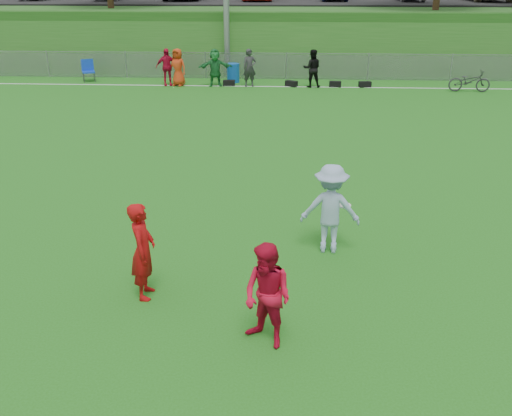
# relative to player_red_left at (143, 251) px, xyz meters

# --- Properties ---
(ground) EXTENTS (120.00, 120.00, 0.00)m
(ground) POSITION_rel_player_red_left_xyz_m (2.19, 0.48, -0.83)
(ground) COLOR #216515
(ground) RESTS_ON ground
(sideline_far) EXTENTS (60.00, 0.10, 0.01)m
(sideline_far) POSITION_rel_player_red_left_xyz_m (2.19, 18.48, -0.83)
(sideline_far) COLOR white
(sideline_far) RESTS_ON ground
(fence) EXTENTS (58.00, 0.06, 1.30)m
(fence) POSITION_rel_player_red_left_xyz_m (2.19, 20.48, -0.18)
(fence) COLOR gray
(fence) RESTS_ON ground
(berm) EXTENTS (120.00, 18.00, 3.00)m
(berm) POSITION_rel_player_red_left_xyz_m (2.19, 31.48, 0.67)
(berm) COLOR #1D5417
(berm) RESTS_ON ground
(parking_lot) EXTENTS (120.00, 12.00, 0.10)m
(parking_lot) POSITION_rel_player_red_left_xyz_m (2.19, 33.48, 2.22)
(parking_lot) COLOR black
(parking_lot) RESTS_ON berm
(spectator_row) EXTENTS (7.69, 0.80, 1.69)m
(spectator_row) POSITION_rel_player_red_left_xyz_m (-0.65, 18.48, 0.02)
(spectator_row) COLOR #B50C2C
(spectator_row) RESTS_ON ground
(gear_bags) EXTENTS (6.89, 0.54, 0.26)m
(gear_bags) POSITION_rel_player_red_left_xyz_m (3.08, 18.58, -0.70)
(gear_bags) COLOR black
(gear_bags) RESTS_ON ground
(player_red_left) EXTENTS (0.43, 0.63, 1.66)m
(player_red_left) POSITION_rel_player_red_left_xyz_m (0.00, 0.00, 0.00)
(player_red_left) COLOR #A20B0C
(player_red_left) RESTS_ON ground
(player_red_center) EXTENTS (0.98, 0.94, 1.58)m
(player_red_center) POSITION_rel_player_red_left_xyz_m (2.07, -1.21, -0.04)
(player_red_center) COLOR red
(player_red_center) RESTS_ON ground
(player_blue) EXTENTS (1.17, 0.73, 1.74)m
(player_blue) POSITION_rel_player_red_left_xyz_m (3.14, 1.84, 0.04)
(player_blue) COLOR #95AFCF
(player_blue) RESTS_ON ground
(frisbee) EXTENTS (0.28, 0.28, 0.03)m
(frisbee) POSITION_rel_player_red_left_xyz_m (3.41, 1.99, 0.06)
(frisbee) COLOR white
(frisbee) RESTS_ON ground
(recycling_bin) EXTENTS (0.77, 0.77, 0.89)m
(recycling_bin) POSITION_rel_player_red_left_xyz_m (-0.35, 19.48, -0.38)
(recycling_bin) COLOR #104EAD
(recycling_bin) RESTS_ON ground
(camp_chair) EXTENTS (0.76, 0.76, 1.03)m
(camp_chair) POSITION_rel_player_red_left_xyz_m (-7.36, 19.30, -0.53)
(camp_chair) COLOR #1139B8
(camp_chair) RESTS_ON ground
(bicycle) EXTENTS (1.82, 0.71, 0.94)m
(bicycle) POSITION_rel_player_red_left_xyz_m (10.32, 17.78, -0.36)
(bicycle) COLOR #29282B
(bicycle) RESTS_ON ground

